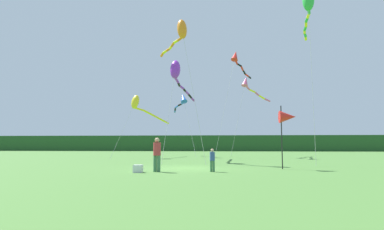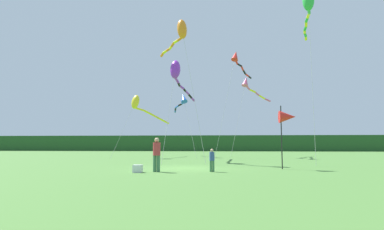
% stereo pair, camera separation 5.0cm
% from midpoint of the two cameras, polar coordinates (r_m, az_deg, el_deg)
% --- Properties ---
extents(ground_plane, '(120.00, 120.00, 0.00)m').
position_cam_midpoint_polar(ground_plane, '(17.82, -1.69, -9.85)').
color(ground_plane, '#477533').
extents(distant_treeline, '(108.00, 3.34, 3.13)m').
position_cam_midpoint_polar(distant_treeline, '(62.67, 3.27, -5.26)').
color(distant_treeline, '#234C23').
rests_on(distant_treeline, ground).
extents(person_adult, '(0.37, 0.37, 1.69)m').
position_cam_midpoint_polar(person_adult, '(15.54, -6.48, -6.97)').
color(person_adult, '#3F724C').
rests_on(person_adult, ground).
extents(person_child, '(0.25, 0.25, 1.14)m').
position_cam_midpoint_polar(person_child, '(15.52, 3.82, -8.13)').
color(person_child, '#3F724C').
rests_on(person_child, ground).
extents(cooler_box, '(0.43, 0.41, 0.37)m').
position_cam_midpoint_polar(cooler_box, '(15.40, -9.96, -9.78)').
color(cooler_box, silver).
rests_on(cooler_box, ground).
extents(banner_flag_pole, '(0.90, 0.70, 3.53)m').
position_cam_midpoint_polar(banner_flag_pole, '(18.00, 17.32, -0.43)').
color(banner_flag_pole, black).
rests_on(banner_flag_pole, ground).
extents(kite_green, '(1.43, 5.76, 12.58)m').
position_cam_midpoint_polar(kite_green, '(25.24, 20.79, 18.68)').
color(kite_green, '#B2B2B2').
rests_on(kite_green, ground).
extents(kite_blue, '(3.45, 8.19, 7.21)m').
position_cam_midpoint_polar(kite_blue, '(34.89, -1.79, 2.76)').
color(kite_blue, '#B2B2B2').
rests_on(kite_blue, ground).
extents(kite_orange, '(4.15, 5.12, 11.17)m').
position_cam_midpoint_polar(kite_orange, '(24.92, -2.07, 15.19)').
color(kite_orange, '#B2B2B2').
rests_on(kite_orange, ground).
extents(kite_yellow, '(4.12, 8.18, 6.54)m').
position_cam_midpoint_polar(kite_yellow, '(32.44, -9.62, 1.80)').
color(kite_yellow, '#B2B2B2').
rests_on(kite_yellow, ground).
extents(kite_red, '(4.44, 8.60, 11.62)m').
position_cam_midpoint_polar(kite_red, '(34.76, 8.45, 10.13)').
color(kite_red, '#B2B2B2').
rests_on(kite_red, ground).
extents(kite_rainbow, '(5.19, 6.62, 9.00)m').
position_cam_midpoint_polar(kite_rainbow, '(35.38, 10.55, 5.51)').
color(kite_rainbow, '#B2B2B2').
rests_on(kite_rainbow, ground).
extents(kite_purple, '(1.67, 9.59, 8.52)m').
position_cam_midpoint_polar(kite_purple, '(26.24, -2.79, 7.82)').
color(kite_purple, '#B2B2B2').
rests_on(kite_purple, ground).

